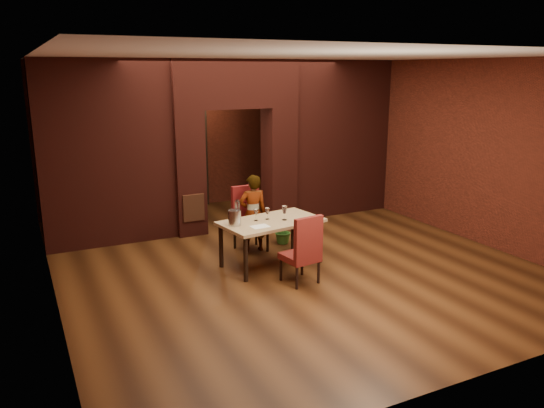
{
  "coord_description": "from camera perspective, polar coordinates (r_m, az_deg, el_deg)",
  "views": [
    {
      "loc": [
        -3.81,
        -7.34,
        3.0
      ],
      "look_at": [
        -0.19,
        0.0,
        0.93
      ],
      "focal_mm": 35.0,
      "sensor_mm": 36.0,
      "label": 1
    }
  ],
  "objects": [
    {
      "name": "pillar_right",
      "position": [
        10.65,
        0.75,
        4.21
      ],
      "size": [
        0.55,
        0.55,
        2.3
      ],
      "primitive_type": "cube",
      "color": "maroon",
      "rests_on": "ground"
    },
    {
      "name": "wine_bucket",
      "position": [
        7.97,
        -4.04,
        -1.49
      ],
      "size": [
        0.19,
        0.19,
        0.24
      ],
      "primitive_type": "cylinder",
      "color": "#A8A8AF",
      "rests_on": "dining_table"
    },
    {
      "name": "person_seated",
      "position": [
        8.92,
        -2.08,
        -1.0
      ],
      "size": [
        0.52,
        0.37,
        1.32
      ],
      "primitive_type": "imported",
      "rotation": [
        0.0,
        0.0,
        3.02
      ],
      "color": "white",
      "rests_on": "ground"
    },
    {
      "name": "ceiling",
      "position": [
        8.28,
        1.23,
        15.6
      ],
      "size": [
        7.0,
        8.0,
        0.04
      ],
      "primitive_type": "cube",
      "color": "silver",
      "rests_on": "ground"
    },
    {
      "name": "tasting_sheet",
      "position": [
        7.92,
        -1.3,
        -2.43
      ],
      "size": [
        0.28,
        0.21,
        0.0
      ],
      "primitive_type": "cube",
      "rotation": [
        0.0,
        0.0,
        0.06
      ],
      "color": "white",
      "rests_on": "dining_table"
    },
    {
      "name": "rear_door",
      "position": [
        11.95,
        -9.32,
        4.64
      ],
      "size": [
        0.9,
        0.08,
        2.1
      ],
      "primitive_type": "cube",
      "color": "black",
      "rests_on": "ground"
    },
    {
      "name": "wall_front",
      "position": [
        5.26,
        21.64,
        -2.27
      ],
      "size": [
        7.0,
        0.04,
        3.2
      ],
      "primitive_type": "cube",
      "color": "maroon",
      "rests_on": "ground"
    },
    {
      "name": "dining_table",
      "position": [
        8.35,
        -0.09,
        -4.17
      ],
      "size": [
        1.67,
        1.1,
        0.73
      ],
      "primitive_type": "cube",
      "rotation": [
        0.0,
        0.0,
        0.15
      ],
      "color": "tan",
      "rests_on": "ground"
    },
    {
      "name": "water_bottle",
      "position": [
        8.2,
        -3.73,
        -0.68
      ],
      "size": [
        0.08,
        0.08,
        0.33
      ],
      "primitive_type": "cylinder",
      "color": "white",
      "rests_on": "dining_table"
    },
    {
      "name": "potted_plant",
      "position": [
        9.43,
        1.16,
        -2.84
      ],
      "size": [
        0.56,
        0.55,
        0.47
      ],
      "primitive_type": "imported",
      "rotation": [
        0.0,
        0.0,
        0.73
      ],
      "color": "#346E27",
      "rests_on": "ground"
    },
    {
      "name": "wine_glass_a",
      "position": [
        8.2,
        -1.73,
        -1.2
      ],
      "size": [
        0.07,
        0.07,
        0.18
      ],
      "primitive_type": null,
      "color": "white",
      "rests_on": "dining_table"
    },
    {
      "name": "wall_back",
      "position": [
        12.05,
        -7.68,
        7.42
      ],
      "size": [
        7.0,
        0.04,
        3.2
      ],
      "primitive_type": "cube",
      "color": "maroon",
      "rests_on": "ground"
    },
    {
      "name": "wine_glass_b",
      "position": [
        8.28,
        -0.5,
        -1.04
      ],
      "size": [
        0.08,
        0.08,
        0.19
      ],
      "primitive_type": null,
      "color": "white",
      "rests_on": "dining_table"
    },
    {
      "name": "rear_door_frame",
      "position": [
        11.91,
        -9.26,
        4.61
      ],
      "size": [
        1.02,
        0.04,
        2.22
      ],
      "primitive_type": "cube",
      "color": "black",
      "rests_on": "ground"
    },
    {
      "name": "vent_panel",
      "position": [
        9.8,
        -8.42,
        -0.41
      ],
      "size": [
        0.4,
        0.03,
        0.5
      ],
      "primitive_type": "cube",
      "color": "#9A4C2C",
      "rests_on": "ground"
    },
    {
      "name": "chair_far",
      "position": [
        8.98,
        -2.3,
        -1.65
      ],
      "size": [
        0.52,
        0.52,
        1.09
      ],
      "primitive_type": "cube",
      "rotation": [
        0.0,
        0.0,
        0.05
      ],
      "color": "maroon",
      "rests_on": "ground"
    },
    {
      "name": "wine_glass_c",
      "position": [
        8.24,
        1.34,
        -0.97
      ],
      "size": [
        0.09,
        0.09,
        0.23
      ],
      "primitive_type": null,
      "color": "white",
      "rests_on": "dining_table"
    },
    {
      "name": "wall_right",
      "position": [
        10.46,
        18.56,
        5.79
      ],
      "size": [
        0.04,
        8.0,
        3.2
      ],
      "primitive_type": "cube",
      "color": "maroon",
      "rests_on": "ground"
    },
    {
      "name": "wing_wall_left",
      "position": [
        9.56,
        -17.31,
        5.15
      ],
      "size": [
        2.28,
        0.35,
        3.2
      ],
      "primitive_type": "cube",
      "color": "maroon",
      "rests_on": "ground"
    },
    {
      "name": "wall_left",
      "position": [
        7.48,
        -23.4,
        2.25
      ],
      "size": [
        0.04,
        8.0,
        3.2
      ],
      "primitive_type": "cube",
      "color": "maroon",
      "rests_on": "ground"
    },
    {
      "name": "floor",
      "position": [
        8.8,
        1.12,
        -5.72
      ],
      "size": [
        8.0,
        8.0,
        0.0
      ],
      "primitive_type": "plane",
      "color": "#4A2912",
      "rests_on": "ground"
    },
    {
      "name": "wing_wall_right",
      "position": [
        11.29,
        7.21,
        6.98
      ],
      "size": [
        2.28,
        0.35,
        3.2
      ],
      "primitive_type": "cube",
      "color": "maroon",
      "rests_on": "ground"
    },
    {
      "name": "lintel",
      "position": [
        10.09,
        -4.15,
        12.76
      ],
      "size": [
        2.45,
        0.55,
        0.9
      ],
      "primitive_type": "cube",
      "color": "maroon",
      "rests_on": "ground"
    },
    {
      "name": "pillar_left",
      "position": [
        9.95,
        -9.07,
        3.32
      ],
      "size": [
        0.55,
        0.55,
        2.3
      ],
      "primitive_type": "cube",
      "color": "maroon",
      "rests_on": "ground"
    },
    {
      "name": "chair_near",
      "position": [
        7.65,
        3.02,
        -4.79
      ],
      "size": [
        0.53,
        0.53,
        1.02
      ],
      "primitive_type": "cube",
      "rotation": [
        0.0,
        0.0,
        3.28
      ],
      "color": "maroon",
      "rests_on": "ground"
    }
  ]
}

